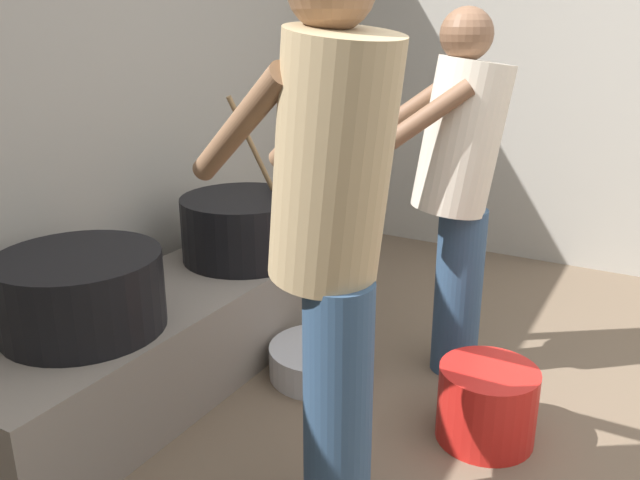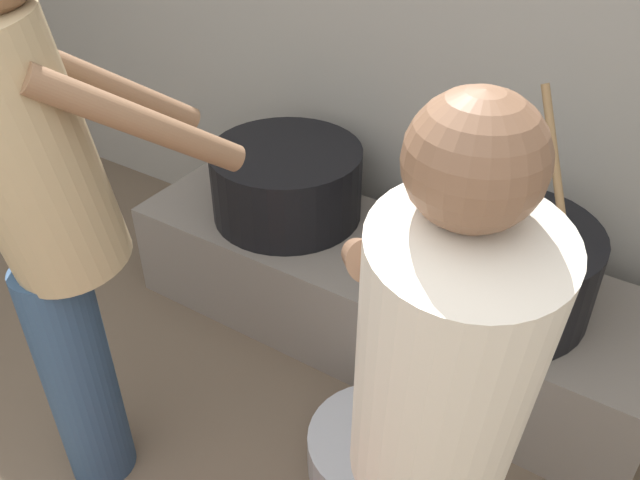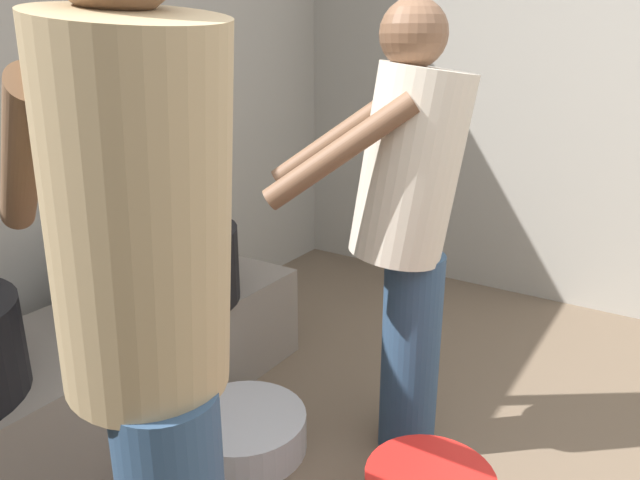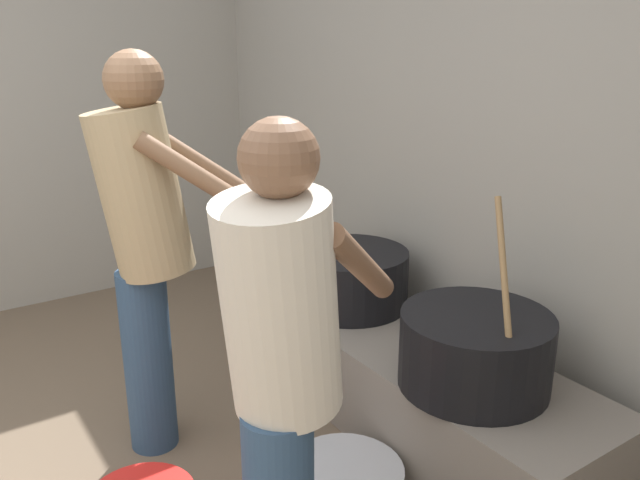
{
  "view_description": "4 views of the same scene",
  "coord_description": "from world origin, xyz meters",
  "px_view_note": "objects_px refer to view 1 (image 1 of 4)",
  "views": [
    {
      "loc": [
        -1.81,
        0.2,
        1.46
      ],
      "look_at": [
        0.09,
        1.27,
        0.72
      ],
      "focal_mm": 36.35,
      "sensor_mm": 36.0,
      "label": 1
    },
    {
      "loc": [
        0.93,
        0.2,
        1.84
      ],
      "look_at": [
        0.12,
        1.45,
        0.79
      ],
      "focal_mm": 37.12,
      "sensor_mm": 36.0,
      "label": 2
    },
    {
      "loc": [
        -1.02,
        0.2,
        1.41
      ],
      "look_at": [
        0.46,
        1.15,
        0.81
      ],
      "focal_mm": 33.85,
      "sensor_mm": 36.0,
      "label": 3
    },
    {
      "loc": [
        1.99,
        0.2,
        1.7
      ],
      "look_at": [
        -0.11,
        1.62,
        0.88
      ],
      "focal_mm": 35.87,
      "sensor_mm": 36.0,
      "label": 4
    }
  ],
  "objects_px": {
    "cooking_pot_main": "(244,227)",
    "cooking_pot_secondary": "(81,292)",
    "cook_in_tan_shirt": "(332,226)",
    "metal_mixing_bowl": "(321,360)",
    "bucket_red_plastic": "(487,404)",
    "cook_in_cream_shirt": "(458,178)"
  },
  "relations": [
    {
      "from": "cooking_pot_main",
      "to": "cook_in_cream_shirt",
      "type": "distance_m",
      "value": 1.01
    },
    {
      "from": "cook_in_tan_shirt",
      "to": "bucket_red_plastic",
      "type": "distance_m",
      "value": 1.07
    },
    {
      "from": "cooking_pot_main",
      "to": "cooking_pot_secondary",
      "type": "bearing_deg",
      "value": 175.66
    },
    {
      "from": "bucket_red_plastic",
      "to": "metal_mixing_bowl",
      "type": "xyz_separation_m",
      "value": [
        0.1,
        0.75,
        -0.07
      ]
    },
    {
      "from": "cooking_pot_main",
      "to": "cooking_pot_secondary",
      "type": "distance_m",
      "value": 0.9
    },
    {
      "from": "cook_in_cream_shirt",
      "to": "cook_in_tan_shirt",
      "type": "bearing_deg",
      "value": 179.51
    },
    {
      "from": "cooking_pot_secondary",
      "to": "cook_in_tan_shirt",
      "type": "height_order",
      "value": "cook_in_tan_shirt"
    },
    {
      "from": "cooking_pot_main",
      "to": "cook_in_cream_shirt",
      "type": "height_order",
      "value": "cook_in_cream_shirt"
    },
    {
      "from": "cook_in_cream_shirt",
      "to": "cooking_pot_main",
      "type": "bearing_deg",
      "value": 99.98
    },
    {
      "from": "bucket_red_plastic",
      "to": "metal_mixing_bowl",
      "type": "relative_size",
      "value": 0.79
    },
    {
      "from": "cooking_pot_secondary",
      "to": "metal_mixing_bowl",
      "type": "relative_size",
      "value": 1.28
    },
    {
      "from": "cook_in_cream_shirt",
      "to": "metal_mixing_bowl",
      "type": "height_order",
      "value": "cook_in_cream_shirt"
    },
    {
      "from": "bucket_red_plastic",
      "to": "metal_mixing_bowl",
      "type": "bearing_deg",
      "value": 82.49
    },
    {
      "from": "cook_in_tan_shirt",
      "to": "metal_mixing_bowl",
      "type": "height_order",
      "value": "cook_in_tan_shirt"
    },
    {
      "from": "cook_in_cream_shirt",
      "to": "bucket_red_plastic",
      "type": "xyz_separation_m",
      "value": [
        -0.42,
        -0.29,
        -0.72
      ]
    },
    {
      "from": "cooking_pot_secondary",
      "to": "cook_in_tan_shirt",
      "type": "relative_size",
      "value": 0.35
    },
    {
      "from": "cook_in_cream_shirt",
      "to": "cook_in_tan_shirt",
      "type": "height_order",
      "value": "cook_in_tan_shirt"
    },
    {
      "from": "cooking_pot_main",
      "to": "metal_mixing_bowl",
      "type": "relative_size",
      "value": 1.65
    },
    {
      "from": "metal_mixing_bowl",
      "to": "cooking_pot_secondary",
      "type": "bearing_deg",
      "value": 142.63
    },
    {
      "from": "cook_in_tan_shirt",
      "to": "metal_mixing_bowl",
      "type": "distance_m",
      "value": 1.23
    },
    {
      "from": "cooking_pot_main",
      "to": "cooking_pot_secondary",
      "type": "relative_size",
      "value": 1.28
    },
    {
      "from": "bucket_red_plastic",
      "to": "cook_in_tan_shirt",
      "type": "bearing_deg",
      "value": 154.71
    }
  ]
}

